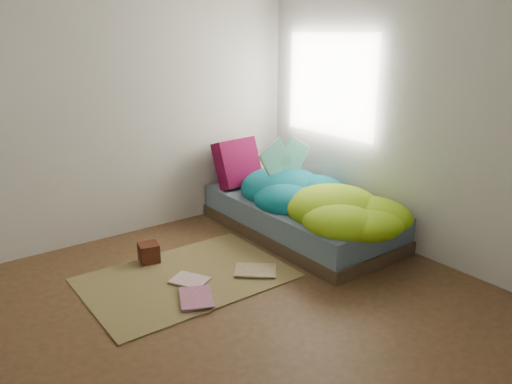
% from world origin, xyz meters
% --- Properties ---
extents(ground, '(3.50, 3.50, 0.00)m').
position_xyz_m(ground, '(0.00, 0.00, 0.00)').
color(ground, '#452F1A').
rests_on(ground, ground).
extents(room_walls, '(3.54, 3.54, 2.62)m').
position_xyz_m(room_walls, '(0.01, 0.01, 1.63)').
color(room_walls, beige).
rests_on(room_walls, ground).
extents(bed, '(1.00, 2.00, 0.34)m').
position_xyz_m(bed, '(1.22, 0.72, 0.17)').
color(bed, '#3A2A20').
rests_on(bed, ground).
extents(duvet, '(0.96, 1.84, 0.34)m').
position_xyz_m(duvet, '(1.22, 0.50, 0.51)').
color(duvet, '#076C77').
rests_on(duvet, bed).
extents(rug, '(1.60, 1.10, 0.01)m').
position_xyz_m(rug, '(-0.15, 0.55, 0.01)').
color(rug, brown).
rests_on(rug, ground).
extents(pillow_floral, '(0.64, 0.49, 0.13)m').
position_xyz_m(pillow_floral, '(1.35, 1.52, 0.40)').
color(pillow_floral, beige).
rests_on(pillow_floral, bed).
extents(pillow_magenta, '(0.51, 0.21, 0.49)m').
position_xyz_m(pillow_magenta, '(1.02, 1.50, 0.59)').
color(pillow_magenta, '#45041C').
rests_on(pillow_magenta, bed).
extents(open_book, '(0.50, 0.11, 0.30)m').
position_xyz_m(open_book, '(1.21, 0.95, 0.83)').
color(open_book, '#2B8539').
rests_on(open_book, duvet).
extents(wooden_box, '(0.19, 0.19, 0.16)m').
position_xyz_m(wooden_box, '(-0.26, 1.00, 0.09)').
color(wooden_box, '#3A130D').
rests_on(wooden_box, rug).
extents(floor_book_a, '(0.32, 0.35, 0.02)m').
position_xyz_m(floor_book_a, '(-0.26, 0.41, 0.02)').
color(floor_book_a, silver).
rests_on(floor_book_a, rug).
extents(floor_book_b, '(0.36, 0.40, 0.03)m').
position_xyz_m(floor_book_b, '(-0.38, 0.24, 0.03)').
color(floor_book_b, '#BF6E89').
rests_on(floor_book_b, rug).
extents(floor_book_c, '(0.42, 0.40, 0.03)m').
position_xyz_m(floor_book_c, '(0.27, 0.19, 0.02)').
color(floor_book_c, tan).
rests_on(floor_book_c, rug).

